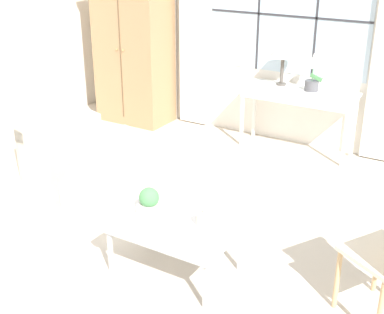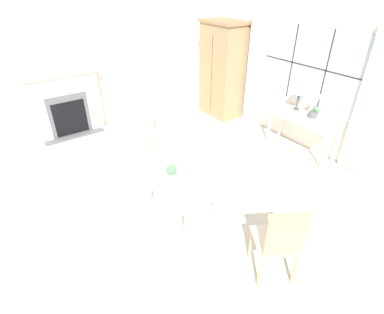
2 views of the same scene
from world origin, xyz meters
The scene contains 13 objects.
ground_plane centered at (0.00, 0.00, 0.00)m, with size 14.00×14.00×0.00m, color #BCB2A3.
wall_back_windowed centered at (0.00, 3.02, 1.38)m, with size 7.20×0.14×2.80m.
wall_left centered at (-3.03, 0.60, 1.40)m, with size 0.06×7.20×2.80m, color silver.
fireplace centered at (-2.91, -0.59, 0.76)m, with size 0.34×1.42×2.27m.
armoire centered at (-1.98, 2.67, 1.05)m, with size 1.02×0.62×2.09m.
console_table centered at (0.31, 2.73, 0.66)m, with size 1.32×0.42×0.75m.
table_lamp centered at (0.06, 2.79, 1.17)m, with size 0.31×0.31×0.52m.
potted_orchid centered at (0.45, 2.74, 0.92)m, with size 0.20×0.15×0.44m.
armchair_upholstered centered at (-1.30, 0.71, 0.29)m, with size 1.08×1.11×0.87m.
side_chair_wooden centered at (1.94, 0.18, 0.58)m, with size 0.60×0.60×1.03m.
coffee_table centered at (0.41, -0.05, 0.38)m, with size 0.93×0.63×0.42m.
potted_plant_small centered at (0.17, -0.03, 0.53)m, with size 0.15×0.15×0.21m.
pillar_candle centered at (0.62, 0.01, 0.48)m, with size 0.13×0.13×0.13m.
Camera 2 is at (3.19, -1.80, 2.92)m, focal length 28.00 mm.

